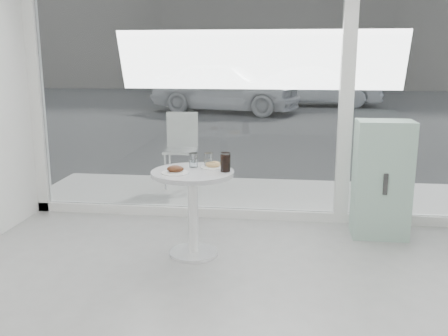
# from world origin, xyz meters

# --- Properties ---
(room_shell) EXTENTS (6.00, 6.00, 6.00)m
(room_shell) POSITION_xyz_m (0.00, -0.56, 1.91)
(room_shell) COLOR white
(room_shell) RESTS_ON ground
(storefront) EXTENTS (5.00, 0.14, 3.00)m
(storefront) POSITION_xyz_m (0.07, 3.00, 1.71)
(storefront) COLOR white
(storefront) RESTS_ON ground
(main_table) EXTENTS (0.72, 0.72, 0.77)m
(main_table) POSITION_xyz_m (-0.50, 1.90, 0.55)
(main_table) COLOR white
(main_table) RESTS_ON ground
(patio_deck) EXTENTS (5.60, 1.60, 0.05)m
(patio_deck) POSITION_xyz_m (0.00, 3.80, 0.03)
(patio_deck) COLOR white
(patio_deck) RESTS_ON ground
(street) EXTENTS (40.00, 24.00, 0.00)m
(street) POSITION_xyz_m (0.00, 16.00, -0.00)
(street) COLOR #383838
(street) RESTS_ON ground
(far_building) EXTENTS (40.00, 2.00, 8.00)m
(far_building) POSITION_xyz_m (0.00, 25.00, 4.00)
(far_building) COLOR gray
(far_building) RESTS_ON ground
(mint_cabinet) EXTENTS (0.53, 0.37, 1.15)m
(mint_cabinet) POSITION_xyz_m (1.23, 2.60, 0.57)
(mint_cabinet) COLOR #A4D2BC
(mint_cabinet) RESTS_ON ground
(patio_chair) EXTENTS (0.44, 0.44, 0.97)m
(patio_chair) POSITION_xyz_m (-1.07, 4.13, 0.60)
(patio_chair) COLOR white
(patio_chair) RESTS_ON patio_deck
(car_white) EXTENTS (4.95, 3.05, 1.57)m
(car_white) POSITION_xyz_m (-1.58, 13.30, 0.79)
(car_white) COLOR white
(car_white) RESTS_ON street
(car_silver) EXTENTS (4.25, 1.67, 1.38)m
(car_silver) POSITION_xyz_m (1.41, 15.70, 0.69)
(car_silver) COLOR #AAADB2
(car_silver) RESTS_ON street
(plate_fritter) EXTENTS (0.23, 0.23, 0.07)m
(plate_fritter) POSITION_xyz_m (-0.62, 1.79, 0.80)
(plate_fritter) COLOR white
(plate_fritter) RESTS_ON main_table
(plate_donut) EXTENTS (0.22, 0.22, 0.05)m
(plate_donut) POSITION_xyz_m (-0.34, 2.04, 0.79)
(plate_donut) COLOR white
(plate_donut) RESTS_ON main_table
(water_tumbler_a) EXTENTS (0.08, 0.08, 0.13)m
(water_tumbler_a) POSITION_xyz_m (-0.52, 2.06, 0.83)
(water_tumbler_a) COLOR white
(water_tumbler_a) RESTS_ON main_table
(water_tumbler_b) EXTENTS (0.08, 0.08, 0.13)m
(water_tumbler_b) POSITION_xyz_m (-0.38, 2.07, 0.83)
(water_tumbler_b) COLOR white
(water_tumbler_b) RESTS_ON main_table
(cola_glass) EXTENTS (0.09, 0.09, 0.17)m
(cola_glass) POSITION_xyz_m (-0.21, 1.91, 0.85)
(cola_glass) COLOR white
(cola_glass) RESTS_ON main_table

